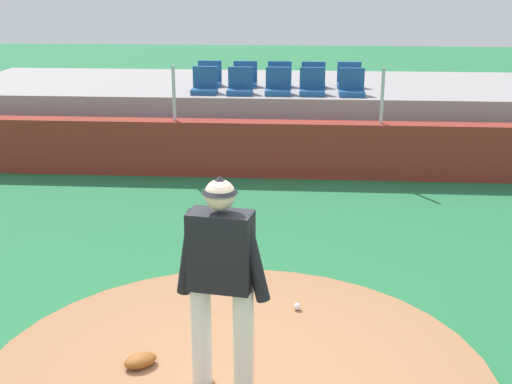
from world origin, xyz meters
TOP-DOWN VIEW (x-y plane):
  - pitcher at (-0.10, -0.13)m, footprint 0.79×0.34m
  - baseball at (0.51, 1.26)m, footprint 0.07×0.07m
  - fielding_glove at (-0.86, 0.10)m, footprint 0.36×0.34m
  - brick_barrier at (0.00, 6.83)m, footprint 14.08×0.40m
  - fence_post_left at (-1.77, 6.83)m, footprint 0.06×0.06m
  - fence_post_right at (1.87, 6.83)m, footprint 0.06×0.06m
  - bleacher_platform at (0.00, 9.38)m, footprint 13.22×3.87m
  - stadium_chair_0 at (-1.39, 7.99)m, footprint 0.48×0.44m
  - stadium_chair_1 at (-0.70, 7.96)m, footprint 0.48×0.44m
  - stadium_chair_2 at (0.02, 7.98)m, footprint 0.48×0.44m
  - stadium_chair_3 at (0.67, 7.99)m, footprint 0.48×0.44m
  - stadium_chair_4 at (1.42, 7.95)m, footprint 0.48×0.44m
  - stadium_chair_5 at (-1.42, 8.89)m, footprint 0.48×0.44m
  - stadium_chair_6 at (-0.69, 8.86)m, footprint 0.48×0.44m
  - stadium_chair_7 at (0.01, 8.89)m, footprint 0.48×0.44m
  - stadium_chair_8 at (0.70, 8.86)m, footprint 0.48×0.44m
  - stadium_chair_9 at (1.42, 8.88)m, footprint 0.48×0.44m

SIDE VIEW (x-z plane):
  - baseball at x=0.51m, z-range 0.21..0.28m
  - fielding_glove at x=-0.86m, z-range 0.21..0.32m
  - brick_barrier at x=0.00m, z-range 0.00..0.99m
  - bleacher_platform at x=0.00m, z-range 0.00..1.29m
  - pitcher at x=-0.10m, z-range 0.35..2.18m
  - stadium_chair_0 at x=-1.39m, z-range 1.20..1.70m
  - stadium_chair_1 at x=-0.70m, z-range 1.20..1.70m
  - stadium_chair_2 at x=0.02m, z-range 1.20..1.70m
  - stadium_chair_3 at x=0.67m, z-range 1.20..1.70m
  - stadium_chair_4 at x=1.42m, z-range 1.20..1.70m
  - stadium_chair_5 at x=-1.42m, z-range 1.20..1.70m
  - stadium_chair_6 at x=-0.69m, z-range 1.20..1.70m
  - stadium_chair_7 at x=0.01m, z-range 1.20..1.70m
  - stadium_chair_8 at x=0.70m, z-range 1.20..1.70m
  - stadium_chair_9 at x=1.42m, z-range 1.20..1.70m
  - fence_post_left at x=-1.77m, z-range 0.99..1.97m
  - fence_post_right at x=1.87m, z-range 0.99..1.97m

